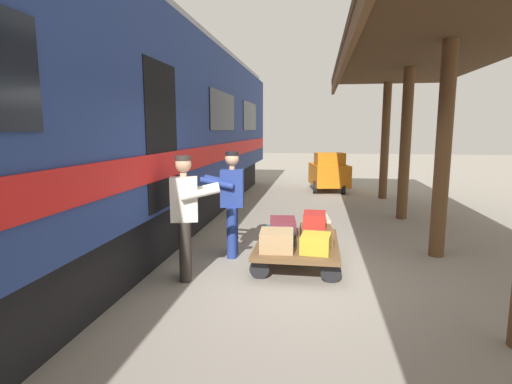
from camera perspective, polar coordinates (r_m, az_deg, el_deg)
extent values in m
plane|color=gray|center=(5.70, 7.74, -12.29)|extent=(60.00, 60.00, 0.00)
cylinder|color=brown|center=(12.55, 17.83, 6.85)|extent=(0.24, 0.24, 3.40)
cylinder|color=brown|center=(9.77, 20.41, 6.27)|extent=(0.24, 0.24, 3.40)
cylinder|color=brown|center=(7.02, 25.00, 5.20)|extent=(0.24, 0.24, 3.40)
cube|color=#432E1A|center=(5.84, 30.34, 21.90)|extent=(3.20, 14.96, 0.16)
cube|color=brown|center=(5.47, 13.71, 21.33)|extent=(0.08, 14.96, 0.30)
cube|color=navy|center=(6.44, -25.98, 10.68)|extent=(3.00, 20.50, 2.90)
cube|color=black|center=(6.63, -24.87, -5.92)|extent=(2.55, 19.47, 0.90)
cube|color=red|center=(5.74, -12.91, 3.67)|extent=(0.03, 20.09, 0.36)
cube|color=black|center=(12.67, -0.87, 10.67)|extent=(0.02, 2.25, 0.84)
cube|color=black|center=(9.16, -4.69, 11.35)|extent=(0.02, 2.25, 0.84)
cube|color=black|center=(5.74, -13.61, 7.64)|extent=(0.12, 1.10, 2.00)
cube|color=brown|center=(6.24, 5.92, -7.31)|extent=(1.22, 1.78, 0.07)
cylinder|color=black|center=(5.62, 10.59, -11.15)|extent=(0.28, 0.05, 0.28)
cylinder|color=black|center=(5.66, 0.50, -10.82)|extent=(0.28, 0.05, 0.28)
cylinder|color=black|center=(6.97, 10.24, -7.17)|extent=(0.28, 0.05, 0.28)
cylinder|color=black|center=(7.01, 2.18, -6.94)|extent=(0.28, 0.05, 0.28)
cube|color=#1E666B|center=(6.23, 3.40, -6.14)|extent=(0.49, 0.64, 0.18)
cube|color=brown|center=(6.19, 8.49, -5.96)|extent=(0.51, 0.55, 0.25)
cube|color=beige|center=(6.66, 8.53, -4.70)|extent=(0.45, 0.60, 0.30)
cube|color=tan|center=(5.74, 2.95, -6.88)|extent=(0.50, 0.52, 0.28)
cube|color=gold|center=(5.72, 8.46, -7.20)|extent=(0.44, 0.48, 0.25)
cube|color=maroon|center=(6.69, 3.80, -4.84)|extent=(0.49, 0.68, 0.23)
cube|color=#AD231E|center=(6.14, 8.29, -3.87)|extent=(0.33, 0.46, 0.21)
cylinder|color=navy|center=(6.65, -3.24, -5.40)|extent=(0.16, 0.16, 0.82)
cylinder|color=navy|center=(6.46, -3.45, -5.83)|extent=(0.16, 0.16, 0.82)
cube|color=navy|center=(6.42, -3.40, 0.54)|extent=(0.38, 0.25, 0.60)
cylinder|color=tan|center=(6.38, -3.43, 3.47)|extent=(0.09, 0.09, 0.06)
sphere|color=tan|center=(6.37, -3.44, 4.72)|extent=(0.22, 0.22, 0.22)
cylinder|color=black|center=(6.36, -3.45, 5.46)|extent=(0.21, 0.21, 0.06)
cylinder|color=navy|center=(6.59, -5.14, 1.61)|extent=(0.54, 0.15, 0.21)
cylinder|color=navy|center=(6.28, -5.58, 1.24)|extent=(0.54, 0.15, 0.21)
cylinder|color=#332D28|center=(5.56, -10.02, -8.41)|extent=(0.16, 0.16, 0.82)
cylinder|color=#332D28|center=(5.75, -9.93, -7.82)|extent=(0.16, 0.16, 0.82)
cube|color=silver|center=(5.49, -10.17, -1.00)|extent=(0.41, 0.31, 0.60)
cylinder|color=tan|center=(5.45, -10.26, 2.42)|extent=(0.09, 0.09, 0.06)
sphere|color=tan|center=(5.43, -10.30, 3.89)|extent=(0.22, 0.22, 0.22)
cylinder|color=#332D28|center=(5.43, -10.33, 4.76)|extent=(0.21, 0.21, 0.06)
cylinder|color=silver|center=(5.31, -7.91, -0.19)|extent=(0.54, 0.24, 0.21)
cylinder|color=silver|center=(5.63, -7.88, 0.32)|extent=(0.54, 0.24, 0.21)
cube|color=orange|center=(13.69, 10.29, 2.43)|extent=(1.40, 1.87, 0.70)
cube|color=orange|center=(13.29, 10.39, 4.41)|extent=(1.01, 0.85, 0.50)
cylinder|color=black|center=(13.16, 12.27, 0.58)|extent=(0.12, 0.40, 0.40)
cylinder|color=black|center=(13.13, 8.35, 0.67)|extent=(0.12, 0.40, 0.40)
cylinder|color=black|center=(14.34, 11.99, 1.26)|extent=(0.12, 0.40, 0.40)
cylinder|color=black|center=(14.32, 8.39, 1.35)|extent=(0.12, 0.40, 0.40)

